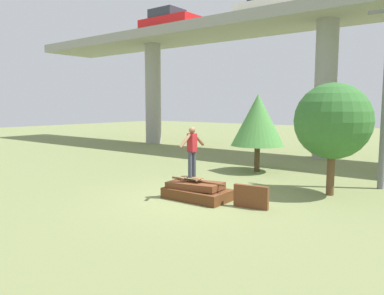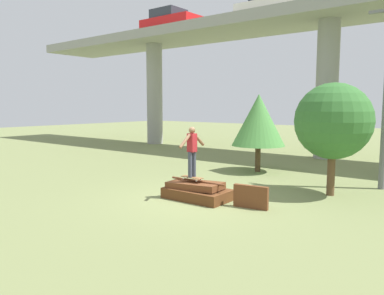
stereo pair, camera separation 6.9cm
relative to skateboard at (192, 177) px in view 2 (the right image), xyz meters
The scene contains 10 objects.
ground_plane 0.66m from the skateboard, 26.74° to the left, with size 80.00×80.00×0.00m, color olive.
scrap_pile 0.43m from the skateboard, 27.75° to the left, with size 1.92×1.15×0.56m.
scrap_plank_loose 1.89m from the skateboard, ahead, with size 0.96×0.27×0.62m.
skateboard is the anchor object (origin of this frame).
skater 0.85m from the skateboard, 45.00° to the right, with size 0.23×1.07×1.46m.
highway_overpass 12.42m from the skateboard, 89.23° to the left, with size 44.00×4.53×7.57m.
car_on_overpass_left 16.09m from the skateboard, 133.92° to the left, with size 4.01×1.80×1.30m.
car_on_overpass_mid 13.25m from the skateboard, 104.40° to the left, with size 4.24×1.75×1.33m.
tree_behind_left 4.54m from the skateboard, 44.20° to the left, with size 2.29×2.29×3.41m.
tree_mid_back 5.46m from the skateboard, 97.20° to the left, with size 2.17×2.17×3.19m.
Camera 2 is at (6.50, -8.50, 2.73)m, focal length 35.00 mm.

